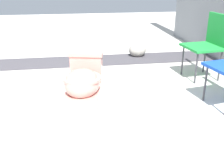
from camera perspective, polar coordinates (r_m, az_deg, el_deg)
The scene contains 5 objects.
ground_plane at distance 2.94m, azimuth -10.78°, elevation -5.53°, with size 14.00×14.00×0.00m, color beige.
gravel_strip at distance 4.21m, azimuth -3.52°, elevation 3.07°, with size 0.56×8.00×0.01m, color #423F44.
toilet at distance 2.77m, azimuth -6.15°, elevation -1.90°, with size 0.70×0.50×0.52m.
folding_chair_left at distance 3.62m, azimuth 20.63°, elevation 7.13°, with size 0.48×0.48×0.83m.
boulder_near at distance 4.43m, azimuth 5.56°, elevation 5.29°, with size 0.29×0.25×0.22m, color gray.
Camera 1 is at (2.64, 0.15, 1.28)m, focal length 42.00 mm.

